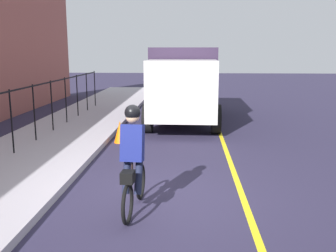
% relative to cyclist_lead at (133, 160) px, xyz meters
% --- Properties ---
extents(ground_plane, '(80.00, 80.00, 0.00)m').
position_rel_cyclist_lead_xyz_m(ground_plane, '(0.65, -0.32, -0.91)').
color(ground_plane, '#28243C').
extents(lane_line_centre, '(36.00, 0.12, 0.01)m').
position_rel_cyclist_lead_xyz_m(lane_line_centre, '(0.65, -1.92, -0.91)').
color(lane_line_centre, yellow).
rests_on(lane_line_centre, ground).
extents(cyclist_lead, '(1.71, 0.38, 1.83)m').
position_rel_cyclist_lead_xyz_m(cyclist_lead, '(0.00, 0.00, 0.00)').
color(cyclist_lead, black).
rests_on(cyclist_lead, ground).
extents(box_truck_background, '(6.73, 2.58, 2.78)m').
position_rel_cyclist_lead_xyz_m(box_truck_background, '(8.87, -0.68, 0.64)').
color(box_truck_background, '#2C1F36').
rests_on(box_truck_background, ground).
extents(traffic_cone_near, '(0.36, 0.36, 0.64)m').
position_rel_cyclist_lead_xyz_m(traffic_cone_near, '(4.93, 1.12, -0.59)').
color(traffic_cone_near, '#F16108').
rests_on(traffic_cone_near, ground).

